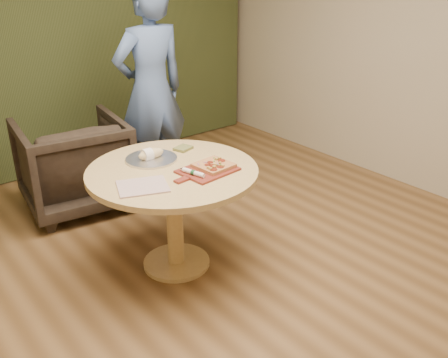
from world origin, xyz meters
name	(u,v)px	position (x,y,z in m)	size (l,w,h in m)	color
room_shell	(239,90)	(0.00, 0.00, 1.40)	(5.04, 6.04, 2.84)	brown
curtain	(37,30)	(0.00, 2.90, 1.40)	(4.80, 0.14, 2.78)	#2C3618
pedestal_table	(173,188)	(-0.03, 0.63, 0.61)	(1.14, 1.14, 0.75)	tan
pizza_paddle	(206,171)	(0.12, 0.45, 0.76)	(0.46, 0.31, 0.01)	maroon
flatbread_pizza	(214,165)	(0.18, 0.46, 0.78)	(0.24, 0.24, 0.04)	#BD8249
cutlery_roll	(193,173)	(0.01, 0.44, 0.78)	(0.07, 0.20, 0.03)	white
newspaper	(143,186)	(-0.33, 0.51, 0.76)	(0.30, 0.25, 0.01)	silver
serving_tray	(151,159)	(-0.05, 0.86, 0.76)	(0.36, 0.36, 0.02)	silver
bread_roll	(150,154)	(-0.06, 0.86, 0.79)	(0.19, 0.09, 0.09)	beige
green_packet	(183,148)	(0.23, 0.88, 0.76)	(0.12, 0.10, 0.02)	#535A28
armchair	(73,160)	(-0.19, 1.95, 0.44)	(0.85, 0.80, 0.88)	black
person_standing	(151,91)	(0.55, 1.82, 0.94)	(0.69, 0.45, 1.89)	#4C6798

